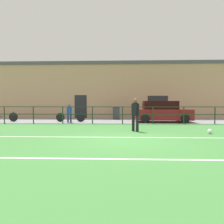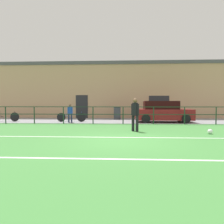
% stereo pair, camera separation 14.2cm
% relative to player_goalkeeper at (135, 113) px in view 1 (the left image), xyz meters
% --- Properties ---
extents(ground, '(60.00, 44.00, 0.04)m').
position_rel_player_goalkeeper_xyz_m(ground, '(-0.58, -2.47, -0.94)').
color(ground, '#42843D').
extents(field_line_touchline, '(36.00, 0.11, 0.00)m').
position_rel_player_goalkeeper_xyz_m(field_line_touchline, '(-0.58, -1.80, -0.91)').
color(field_line_touchline, white).
rests_on(field_line_touchline, ground).
extents(field_line_hash, '(36.00, 0.11, 0.00)m').
position_rel_player_goalkeeper_xyz_m(field_line_hash, '(-0.58, -5.00, -0.91)').
color(field_line_hash, white).
rests_on(field_line_hash, ground).
extents(pavement_strip, '(48.00, 5.00, 0.02)m').
position_rel_player_goalkeeper_xyz_m(pavement_strip, '(-0.58, 6.03, -0.91)').
color(pavement_strip, gray).
rests_on(pavement_strip, ground).
extents(perimeter_fence, '(36.07, 0.07, 1.15)m').
position_rel_player_goalkeeper_xyz_m(perimeter_fence, '(-0.58, 3.53, -0.17)').
color(perimeter_fence, '#193823').
rests_on(perimeter_fence, ground).
extents(clubhouse_facade, '(28.00, 2.56, 5.18)m').
position_rel_player_goalkeeper_xyz_m(clubhouse_facade, '(-0.58, 9.73, 1.68)').
color(clubhouse_facade, tan).
rests_on(clubhouse_facade, ground).
extents(player_goalkeeper, '(0.37, 0.31, 1.61)m').
position_rel_player_goalkeeper_xyz_m(player_goalkeeper, '(0.00, 0.00, 0.00)').
color(player_goalkeeper, black).
rests_on(player_goalkeeper, ground).
extents(soccer_ball_match, '(0.22, 0.22, 0.22)m').
position_rel_player_goalkeeper_xyz_m(soccer_ball_match, '(3.29, -0.69, -0.80)').
color(soccer_ball_match, white).
rests_on(soccer_ball_match, ground).
extents(spectator_child, '(0.35, 0.23, 1.30)m').
position_rel_player_goalkeeper_xyz_m(spectator_child, '(-4.27, 4.07, -0.16)').
color(spectator_child, '#232D4C').
rests_on(spectator_child, pavement_strip).
extents(parked_car_red, '(3.95, 1.81, 1.51)m').
position_rel_player_goalkeeper_xyz_m(parked_car_red, '(2.26, 4.83, -0.18)').
color(parked_car_red, maroon).
rests_on(parked_car_red, pavement_strip).
extents(bicycle_parked_0, '(2.35, 0.04, 0.76)m').
position_rel_player_goalkeeper_xyz_m(bicycle_parked_0, '(-9.45, 4.73, -0.55)').
color(bicycle_parked_0, black).
rests_on(bicycle_parked_0, pavement_strip).
extents(bicycle_parked_1, '(2.14, 0.04, 0.74)m').
position_rel_player_goalkeeper_xyz_m(bicycle_parked_1, '(-4.36, 4.73, -0.56)').
color(bicycle_parked_1, black).
rests_on(bicycle_parked_1, pavement_strip).
extents(trash_bin_0, '(0.58, 0.49, 1.04)m').
position_rel_player_goalkeeper_xyz_m(trash_bin_0, '(-1.06, 7.06, -0.37)').
color(trash_bin_0, '#33383D').
rests_on(trash_bin_0, pavement_strip).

